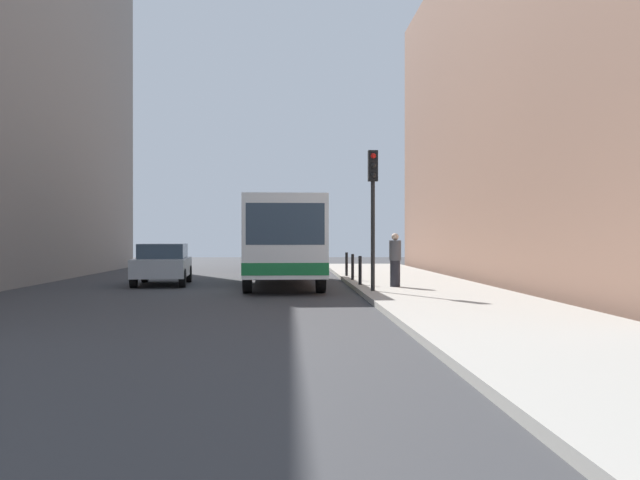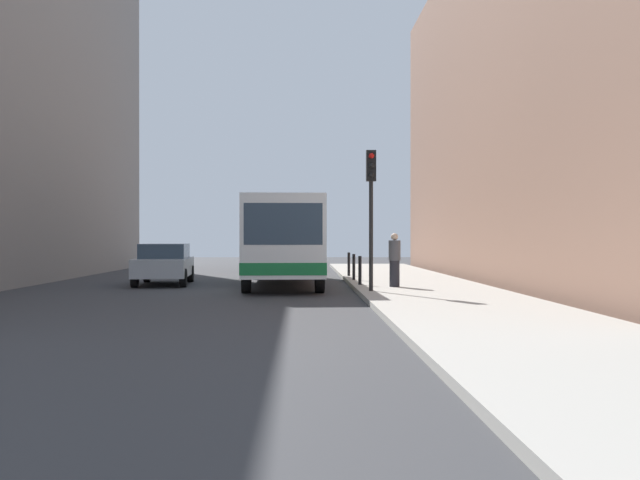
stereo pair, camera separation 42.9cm
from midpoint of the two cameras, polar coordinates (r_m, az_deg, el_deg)
name	(u,v)px [view 2 (the right image)]	position (r m, az deg, el deg)	size (l,w,h in m)	color
ground_plane	(254,291)	(23.68, -4.61, -3.94)	(80.00, 80.00, 0.00)	#38383A
sidewalk	(422,288)	(24.00, 8.40, -3.71)	(4.40, 40.00, 0.15)	#ADA89E
building_right	(566,99)	(29.88, 18.84, 10.28)	(7.00, 32.00, 13.89)	#936B56
bus	(283,237)	(26.76, -2.43, 0.23)	(2.81, 11.08, 3.00)	white
car_beside_bus	(164,263)	(27.32, -11.49, -1.75)	(2.10, 4.51, 1.48)	#A5A8AD
car_behind_bus	(278,256)	(37.34, -2.91, -1.22)	(2.06, 4.49, 1.48)	black
traffic_light	(371,193)	(21.59, 4.53, 3.64)	(0.28, 0.33, 4.10)	black
bollard_near	(360,270)	(24.37, 3.61, -2.35)	(0.11, 0.11, 0.95)	black
bollard_mid	(354,267)	(27.18, 3.08, -2.09)	(0.11, 0.11, 0.95)	black
bollard_far	(349,264)	(29.99, 2.65, -1.87)	(0.11, 0.11, 0.95)	black
pedestrian_near_signal	(395,260)	(23.48, 6.30, -1.55)	(0.38, 0.38, 1.70)	#26262D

